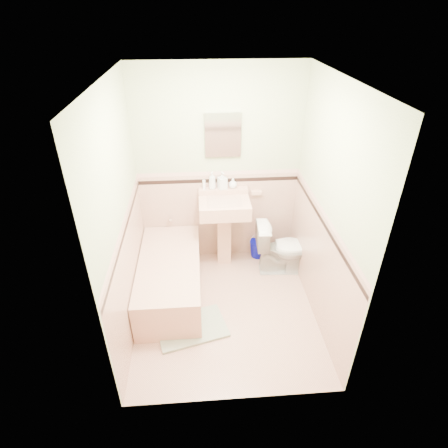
{
  "coord_description": "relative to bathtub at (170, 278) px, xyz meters",
  "views": [
    {
      "loc": [
        -0.25,
        -3.03,
        3.04
      ],
      "look_at": [
        0.0,
        0.25,
        1.0
      ],
      "focal_mm": 29.25,
      "sensor_mm": 36.0,
      "label": 1
    }
  ],
  "objects": [
    {
      "name": "soap_dish",
      "position": [
        1.1,
        0.73,
        0.72
      ],
      "size": [
        0.13,
        0.08,
        0.04
      ],
      "primitive_type": "cube",
      "color": "tan",
      "rests_on": "wall_back"
    },
    {
      "name": "bath_mat",
      "position": [
        0.24,
        -0.59,
        -0.21
      ],
      "size": [
        0.82,
        0.65,
        0.03
      ],
      "primitive_type": "cube",
      "rotation": [
        0.0,
        0.0,
        0.25
      ],
      "color": "gray",
      "rests_on": "floor"
    },
    {
      "name": "shoe",
      "position": [
        0.19,
        -0.48,
        -0.16
      ],
      "size": [
        0.18,
        0.12,
        0.07
      ],
      "primitive_type": "cube",
      "rotation": [
        0.0,
        0.0,
        -0.29
      ],
      "color": "#BF1E59",
      "rests_on": "bath_mat"
    },
    {
      "name": "cap_back",
      "position": [
        0.63,
        0.75,
        0.99
      ],
      "size": [
        2.0,
        0.0,
        2.0
      ],
      "primitive_type": "plane",
      "rotation": [
        1.57,
        0.0,
        0.0
      ],
      "color": "#D4A495",
      "rests_on": "ground"
    },
    {
      "name": "accent_left",
      "position": [
        -0.35,
        -0.33,
        0.89
      ],
      "size": [
        0.0,
        2.2,
        2.2
      ],
      "primitive_type": "plane",
      "rotation": [
        1.57,
        0.0,
        1.57
      ],
      "color": "black",
      "rests_on": "ground"
    },
    {
      "name": "cap_right",
      "position": [
        1.61,
        -0.33,
        1.0
      ],
      "size": [
        0.0,
        2.2,
        2.2
      ],
      "primitive_type": "plane",
      "rotation": [
        1.57,
        0.0,
        -1.57
      ],
      "color": "#D4A495",
      "rests_on": "ground"
    },
    {
      "name": "accent_back",
      "position": [
        0.63,
        0.75,
        0.9
      ],
      "size": [
        2.0,
        0.0,
        2.0
      ],
      "primitive_type": "plane",
      "rotation": [
        1.57,
        0.0,
        0.0
      ],
      "color": "black",
      "rests_on": "ground"
    },
    {
      "name": "soap_bottle_left",
      "position": [
        0.54,
        0.71,
        0.92
      ],
      "size": [
        0.11,
        0.11,
        0.22
      ],
      "primitive_type": "imported",
      "rotation": [
        0.0,
        0.0,
        -0.28
      ],
      "color": "#B2B2B2",
      "rests_on": "sink"
    },
    {
      "name": "wainscot_front",
      "position": [
        0.63,
        -1.42,
        0.38
      ],
      "size": [
        2.0,
        0.0,
        2.0
      ],
      "primitive_type": "plane",
      "rotation": [
        -1.57,
        0.0,
        0.0
      ],
      "color": "#D6A68F",
      "rests_on": "ground"
    },
    {
      "name": "sink",
      "position": [
        0.68,
        0.53,
        0.26
      ],
      "size": [
        0.61,
        0.5,
        0.97
      ],
      "primitive_type": null,
      "color": "tan",
      "rests_on": "floor"
    },
    {
      "name": "wall_front",
      "position": [
        0.63,
        -1.43,
        1.02
      ],
      "size": [
        2.5,
        0.0,
        2.5
      ],
      "primitive_type": "plane",
      "rotation": [
        -1.57,
        0.0,
        0.0
      ],
      "color": "#F7ECC9",
      "rests_on": "ground"
    },
    {
      "name": "tube",
      "position": [
        0.44,
        0.71,
        0.87
      ],
      "size": [
        0.04,
        0.04,
        0.12
      ],
      "primitive_type": "cylinder",
      "rotation": [
        0.0,
        0.0,
        0.03
      ],
      "color": "white",
      "rests_on": "sink"
    },
    {
      "name": "wall_right",
      "position": [
        1.63,
        -0.33,
        1.02
      ],
      "size": [
        0.0,
        2.5,
        2.5
      ],
      "primitive_type": "plane",
      "rotation": [
        1.57,
        0.0,
        -1.57
      ],
      "color": "#F7ECC9",
      "rests_on": "ground"
    },
    {
      "name": "soap_bottle_right",
      "position": [
        0.8,
        0.71,
        0.87
      ],
      "size": [
        0.13,
        0.13,
        0.13
      ],
      "primitive_type": "imported",
      "rotation": [
        0.0,
        0.0,
        0.35
      ],
      "color": "#B2B2B2",
      "rests_on": "sink"
    },
    {
      "name": "cap_left",
      "position": [
        -0.35,
        -0.33,
        1.0
      ],
      "size": [
        0.0,
        2.2,
        2.2
      ],
      "primitive_type": "plane",
      "rotation": [
        1.57,
        0.0,
        1.57
      ],
      "color": "#D4A495",
      "rests_on": "ground"
    },
    {
      "name": "soap_bottle_mid",
      "position": [
        0.67,
        0.71,
        0.92
      ],
      "size": [
        0.13,
        0.13,
        0.22
      ],
      "primitive_type": "imported",
      "rotation": [
        0.0,
        0.0,
        0.38
      ],
      "color": "#B2B2B2",
      "rests_on": "sink"
    },
    {
      "name": "wall_left",
      "position": [
        -0.37,
        -0.33,
        1.02
      ],
      "size": [
        0.0,
        2.5,
        2.5
      ],
      "primitive_type": "plane",
      "rotation": [
        1.57,
        0.0,
        1.57
      ],
      "color": "#F7ECC9",
      "rests_on": "ground"
    },
    {
      "name": "ceiling",
      "position": [
        0.63,
        -0.33,
        2.27
      ],
      "size": [
        2.2,
        2.2,
        0.0
      ],
      "primitive_type": "plane",
      "rotation": [
        3.14,
        0.0,
        0.0
      ],
      "color": "white",
      "rests_on": "ground"
    },
    {
      "name": "floor",
      "position": [
        0.63,
        -0.33,
        -0.23
      ],
      "size": [
        2.2,
        2.2,
        0.0
      ],
      "primitive_type": "plane",
      "color": "#D4A18A",
      "rests_on": "ground"
    },
    {
      "name": "tub_faucet",
      "position": [
        0.0,
        0.72,
        0.41
      ],
      "size": [
        0.04,
        0.12,
        0.04
      ],
      "primitive_type": "cylinder",
      "rotation": [
        1.57,
        0.0,
        0.0
      ],
      "color": "silver",
      "rests_on": "wall_back"
    },
    {
      "name": "wainscot_back",
      "position": [
        0.63,
        0.76,
        0.38
      ],
      "size": [
        2.0,
        0.0,
        2.0
      ],
      "primitive_type": "plane",
      "rotation": [
        1.57,
        0.0,
        0.0
      ],
      "color": "#D6A68F",
      "rests_on": "ground"
    },
    {
      "name": "wainscot_right",
      "position": [
        1.62,
        -0.33,
        0.38
      ],
      "size": [
        0.0,
        2.2,
        2.2
      ],
      "primitive_type": "plane",
      "rotation": [
        1.57,
        0.0,
        -1.57
      ],
      "color": "#D6A68F",
      "rests_on": "ground"
    },
    {
      "name": "cap_front",
      "position": [
        0.63,
        -1.41,
        0.99
      ],
      "size": [
        2.0,
        0.0,
        2.0
      ],
      "primitive_type": "plane",
      "rotation": [
        -1.57,
        0.0,
        0.0
      ],
      "color": "#D4A495",
      "rests_on": "ground"
    },
    {
      "name": "wall_back",
      "position": [
        0.63,
        0.77,
        1.02
      ],
      "size": [
        2.5,
        0.0,
        2.5
      ],
      "primitive_type": "plane",
      "rotation": [
        1.57,
        0.0,
        0.0
      ],
      "color": "#F7ECC9",
      "rests_on": "ground"
    },
    {
      "name": "accent_front",
      "position": [
        0.63,
        -1.41,
        0.9
      ],
      "size": [
        2.0,
        0.0,
        2.0
      ],
      "primitive_type": "plane",
      "rotation": [
        -1.57,
        0.0,
        0.0
      ],
      "color": "black",
      "rests_on": "ground"
    },
    {
      "name": "toilet",
      "position": [
        1.41,
        0.34,
        0.12
      ],
      "size": [
        0.7,
        0.42,
        0.69
      ],
      "primitive_type": "imported",
      "rotation": [
        0.0,
        0.0,
        1.52
      ],
      "color": "white",
      "rests_on": "floor"
    },
    {
      "name": "accent_right",
      "position": [
        1.61,
        -0.33,
        0.89
      ],
      "size": [
        0.0,
        2.2,
        2.2
      ],
      "primitive_type": "plane",
      "rotation": [
        1.57,
        0.0,
        -1.57
      ],
      "color": "black",
      "rests_on": "ground"
    },
    {
      "name": "sink_faucet",
      "position": [
        0.68,
        0.67,
        0.72
      ],
      "size": [
        0.02,
        0.02,
        0.1
      ],
      "primitive_type": "cylinder",
      "color": "silver",
      "rests_on": "sink"
    },
    {
      "name": "medicine_cabinet",
      "position": [
        0.68,
        0.74,
        1.47
      ],
      "size": [
        0.41,
        0.04,
        0.51
      ],
      "primitive_type": "cube",
      "color": "white",
      "rests_on": "wall_back"
    },
    {
      "name": "bucket",
      "position": [
        1.16,
        0.67,
        -0.11
      ],
      "size": [
        0.29,
        0.29,
        0.24
      ],
      "primitive_type": null,
      "rotation": [
        0.0,
        0.0,
        0.26
      ],
      "color": "#0407A2",
      "rests_on": "floor"
    },
    {
      "name": "bathtub",
      "position": [
        0.0,
        0.0,
        0.0
      ],
      "size": [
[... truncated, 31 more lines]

